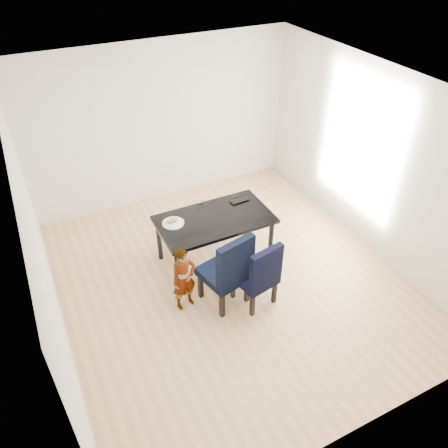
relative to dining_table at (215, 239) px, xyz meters
name	(u,v)px	position (x,y,z in m)	size (l,w,h in m)	color
floor	(230,280)	(0.00, -0.50, -0.38)	(4.50, 5.00, 0.01)	tan
ceiling	(232,92)	(0.00, -0.50, 2.33)	(4.50, 5.00, 0.01)	white
wall_back	(162,124)	(0.00, 2.00, 0.98)	(4.50, 0.01, 2.70)	white
wall_front	(371,352)	(0.00, -3.00, 0.98)	(4.50, 0.01, 2.70)	silver
wall_left	(39,253)	(-2.25, -0.50, 0.98)	(0.01, 5.00, 2.70)	silver
wall_right	(373,161)	(2.25, -0.50, 0.98)	(0.01, 5.00, 2.70)	white
dining_table	(215,239)	(0.00, 0.00, 0.00)	(1.60, 0.90, 0.75)	black
chair_left	(224,268)	(-0.24, -0.78, 0.18)	(0.54, 0.56, 1.12)	black
chair_right	(255,272)	(0.11, -0.97, 0.12)	(0.48, 0.50, 0.99)	black
child	(184,279)	(-0.74, -0.65, 0.09)	(0.34, 0.22, 0.93)	#FF4E15
plate	(173,223)	(-0.56, 0.14, 0.38)	(0.30, 0.30, 0.02)	white
sandwich	(172,220)	(-0.57, 0.15, 0.42)	(0.17, 0.08, 0.07)	#A26F3A
laptop	(238,199)	(0.52, 0.27, 0.39)	(0.29, 0.19, 0.02)	black
cable_tangle	(202,206)	(-0.04, 0.35, 0.38)	(0.14, 0.14, 0.01)	black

